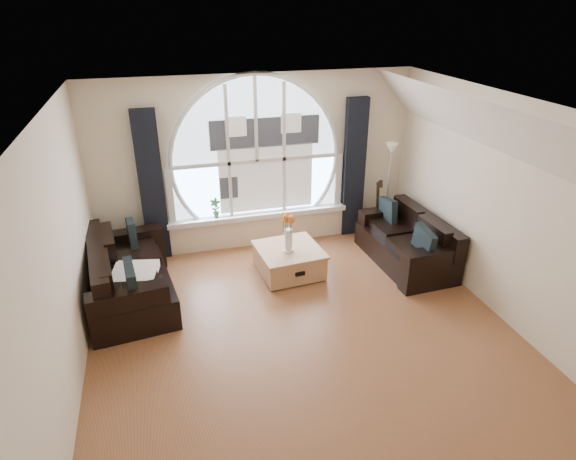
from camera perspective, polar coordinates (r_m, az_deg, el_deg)
The scene contains 21 objects.
ground at distance 5.91m, azimuth 2.40°, elevation -12.93°, with size 5.00×5.50×0.01m, color brown.
ceiling at distance 4.72m, azimuth 3.01°, elevation 13.61°, with size 5.00×5.50×0.01m, color silver.
wall_back at distance 7.64m, azimuth -3.76°, elevation 7.84°, with size 5.00×0.01×2.70m, color beige.
wall_front at distance 3.20m, azimuth 19.40°, elevation -23.04°, with size 5.00×0.01×2.70m, color beige.
wall_left at distance 5.07m, azimuth -25.40°, elevation -4.48°, with size 0.01×5.50×2.70m, color beige.
wall_right at distance 6.35m, azimuth 24.66°, elevation 1.67°, with size 0.01×5.50×2.70m, color beige.
attic_slope at distance 5.87m, azimuth 24.15°, elevation 10.33°, with size 0.92×5.50×0.72m, color silver.
arched_window at distance 7.53m, azimuth -3.77°, elevation 9.77°, with size 2.60×0.06×2.15m, color silver.
window_sill at distance 7.85m, azimuth -3.43°, elevation 1.78°, with size 2.90×0.22×0.08m, color white.
window_frame at distance 7.51m, azimuth -3.72°, elevation 9.71°, with size 2.76×0.08×2.15m, color white.
neighbor_house at distance 7.59m, azimuth -2.60°, elevation 8.92°, with size 1.70×0.02×1.50m, color silver.
curtain_left at distance 7.45m, azimuth -15.67°, elevation 4.82°, with size 0.35×0.12×2.30m, color black.
curtain_right at distance 8.06m, azimuth 7.74°, elevation 7.12°, with size 0.35×0.12×2.30m, color black.
sofa_left at distance 6.75m, azimuth -17.98°, elevation -4.83°, with size 0.93×1.86×0.83m, color black.
sofa_right at distance 7.51m, azimuth 13.66°, elevation -1.02°, with size 0.85×1.71×0.76m, color black.
coffee_chest at distance 7.12m, azimuth 0.12°, elevation -3.47°, with size 0.89×0.89×0.44m, color tan.
throw_blanket at distance 6.48m, azimuth -17.54°, elevation -5.06°, with size 0.55×0.55×0.10m, color silver.
vase_flowers at distance 6.78m, azimuth 0.05°, elevation 0.40°, with size 0.24×0.24×0.70m, color white.
floor_lamp at distance 8.19m, azimuth 11.60°, elevation 4.53°, with size 0.24×0.24×1.60m, color #B2B2B2.
guitar at distance 8.16m, azimuth 10.20°, elevation 2.50°, with size 0.36×0.24×1.06m, color brown.
potted_plant at distance 7.67m, azimuth -8.50°, elevation 2.57°, with size 0.17×0.11×0.32m, color #1E6023.
Camera 1 is at (-1.47, -4.38, 3.68)m, focal length 30.36 mm.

